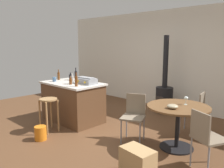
{
  "coord_description": "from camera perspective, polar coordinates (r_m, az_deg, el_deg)",
  "views": [
    {
      "loc": [
        3.18,
        -2.97,
        1.75
      ],
      "look_at": [
        0.11,
        0.28,
        0.99
      ],
      "focal_mm": 36.84,
      "sensor_mm": 36.0,
      "label": 1
    }
  ],
  "objects": [
    {
      "name": "kitchen_island",
      "position": [
        5.42,
        -9.71,
        -4.32
      ],
      "size": [
        1.44,
        0.88,
        0.9
      ],
      "color": "brown",
      "rests_on": "ground_plane"
    },
    {
      "name": "folding_chair_near",
      "position": [
        3.49,
        22.37,
        -11.85
      ],
      "size": [
        0.54,
        0.54,
        0.87
      ],
      "color": "#7F705B",
      "rests_on": "ground_plane"
    },
    {
      "name": "folding_chair_left",
      "position": [
        4.25,
        5.5,
        -7.38
      ],
      "size": [
        0.53,
        0.53,
        0.86
      ],
      "color": "#7F705B",
      "rests_on": "ground_plane"
    },
    {
      "name": "wood_stove",
      "position": [
        6.1,
        12.85,
        -2.5
      ],
      "size": [
        0.44,
        0.45,
        1.99
      ],
      "color": "black",
      "rests_on": "ground_plane"
    },
    {
      "name": "bottle_1",
      "position": [
        5.07,
        -10.27,
        0.69
      ],
      "size": [
        0.06,
        0.06,
        0.18
      ],
      "color": "#603314",
      "rests_on": "kitchen_island"
    },
    {
      "name": "ground_plane",
      "position": [
        4.69,
        -3.4,
        -12.26
      ],
      "size": [
        8.8,
        8.8,
        0.0
      ],
      "primitive_type": "plane",
      "color": "brown"
    },
    {
      "name": "cardboard_box",
      "position": [
        3.23,
        6.35,
        -19.01
      ],
      "size": [
        0.48,
        0.34,
        0.41
      ],
      "primitive_type": "cube",
      "rotation": [
        0.0,
        0.0,
        -0.13
      ],
      "color": "tan",
      "rests_on": "ground_plane"
    },
    {
      "name": "back_wall",
      "position": [
        6.56,
        14.39,
        5.87
      ],
      "size": [
        8.0,
        0.1,
        2.7
      ],
      "primitive_type": "cube",
      "color": "silver",
      "rests_on": "ground_plane"
    },
    {
      "name": "dining_table",
      "position": [
        4.05,
        16.03,
        -7.61
      ],
      "size": [
        1.04,
        1.04,
        0.75
      ],
      "color": "black",
      "rests_on": "ground_plane"
    },
    {
      "name": "serving_bowl",
      "position": [
        3.81,
        14.79,
        -5.38
      ],
      "size": [
        0.18,
        0.18,
        0.07
      ],
      "primitive_type": "ellipsoid",
      "color": "tan",
      "rests_on": "dining_table"
    },
    {
      "name": "plastic_bucket",
      "position": [
        4.57,
        -17.32,
        -11.55
      ],
      "size": [
        0.22,
        0.22,
        0.26
      ],
      "primitive_type": "cylinder",
      "color": "orange",
      "rests_on": "ground_plane"
    },
    {
      "name": "bottle_0",
      "position": [
        5.74,
        -10.26,
        1.72
      ],
      "size": [
        0.07,
        0.07,
        0.18
      ],
      "color": "black",
      "rests_on": "kitchen_island"
    },
    {
      "name": "wine_glass",
      "position": [
        4.1,
        17.89,
        -3.44
      ],
      "size": [
        0.07,
        0.07,
        0.14
      ],
      "color": "silver",
      "rests_on": "dining_table"
    },
    {
      "name": "wooden_stool",
      "position": [
        4.83,
        -15.45,
        -5.61
      ],
      "size": [
        0.35,
        0.35,
        0.69
      ],
      "color": "#A37A4C",
      "rests_on": "ground_plane"
    },
    {
      "name": "folding_chair_far",
      "position": [
        4.83,
        19.95,
        -5.97
      ],
      "size": [
        0.46,
        0.46,
        0.85
      ],
      "color": "#7F705B",
      "rests_on": "ground_plane"
    },
    {
      "name": "bottle_2",
      "position": [
        4.81,
        -8.87,
        0.76
      ],
      "size": [
        0.06,
        0.06,
        0.29
      ],
      "color": "#603314",
      "rests_on": "kitchen_island"
    },
    {
      "name": "toolbox",
      "position": [
        5.1,
        -6.44,
        0.82
      ],
      "size": [
        0.47,
        0.28,
        0.15
      ],
      "color": "gray",
      "rests_on": "kitchen_island"
    },
    {
      "name": "bottle_3",
      "position": [
        5.8,
        -13.11,
        2.0
      ],
      "size": [
        0.06,
        0.06,
        0.26
      ],
      "color": "#603314",
      "rests_on": "kitchen_island"
    },
    {
      "name": "cup_0",
      "position": [
        5.46,
        -7.29,
        1.1
      ],
      "size": [
        0.12,
        0.08,
        0.08
      ],
      "color": "#4C7099",
      "rests_on": "kitchen_island"
    },
    {
      "name": "bottle_5",
      "position": [
        5.63,
        -8.95,
        2.11
      ],
      "size": [
        0.06,
        0.06,
        0.31
      ],
      "color": "black",
      "rests_on": "kitchen_island"
    },
    {
      "name": "cup_1",
      "position": [
        5.56,
        -14.12,
        1.15
      ],
      "size": [
        0.12,
        0.08,
        0.11
      ],
      "color": "#4C7099",
      "rests_on": "kitchen_island"
    },
    {
      "name": "bottle_4",
      "position": [
        5.18,
        -9.85,
        1.11
      ],
      "size": [
        0.07,
        0.07,
        0.23
      ],
      "color": "#B7B2AD",
      "rests_on": "kitchen_island"
    }
  ]
}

